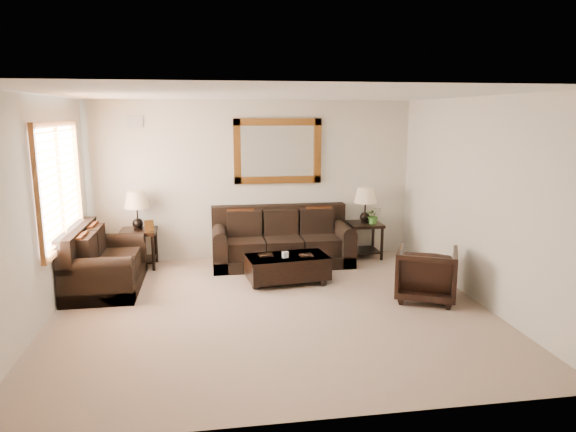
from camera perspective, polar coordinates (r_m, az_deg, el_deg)
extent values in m
cube|color=gray|center=(6.74, -1.79, -10.25)|extent=(5.50, 5.00, 0.01)
cube|color=white|center=(6.27, -1.95, 13.35)|extent=(5.50, 5.00, 0.01)
cube|color=beige|center=(8.83, -3.89, 3.94)|extent=(5.50, 0.01, 2.70)
cube|color=beige|center=(3.96, 2.65, -5.17)|extent=(5.50, 0.01, 2.70)
cube|color=beige|center=(6.62, -26.19, 0.36)|extent=(0.01, 5.00, 2.70)
cube|color=beige|center=(7.24, 20.29, 1.65)|extent=(0.01, 5.00, 2.70)
cube|color=white|center=(7.45, -24.22, 3.17)|extent=(0.01, 1.80, 1.50)
cube|color=brown|center=(7.38, -24.45, 9.26)|extent=(0.06, 1.96, 0.08)
cube|color=brown|center=(7.57, -23.48, -2.74)|extent=(0.06, 1.96, 0.08)
cube|color=brown|center=(6.54, -26.02, 2.02)|extent=(0.06, 0.08, 1.50)
cube|color=brown|center=(8.34, -22.33, 4.08)|extent=(0.06, 0.08, 1.50)
cube|color=brown|center=(7.44, -23.96, 3.18)|extent=(0.05, 0.05, 1.50)
cube|color=#502710|center=(8.79, -1.14, 7.21)|extent=(1.50, 0.06, 1.10)
cube|color=white|center=(8.81, -1.16, 7.22)|extent=(1.26, 0.01, 0.86)
cube|color=#999999|center=(8.78, -16.61, 10.01)|extent=(0.25, 0.02, 0.18)
cube|color=black|center=(8.63, -0.66, -4.73)|extent=(2.30, 0.99, 0.19)
cube|color=black|center=(8.85, -1.02, -0.25)|extent=(2.30, 0.23, 0.47)
cube|color=black|center=(8.48, -4.75, -3.41)|extent=(0.59, 0.81, 0.28)
cube|color=black|center=(8.54, -0.64, -3.25)|extent=(0.59, 0.81, 0.28)
cube|color=black|center=(8.65, 3.39, -3.09)|extent=(0.59, 0.81, 0.28)
cube|color=black|center=(8.50, -7.60, -3.81)|extent=(0.23, 0.99, 0.55)
cylinder|color=black|center=(8.43, -7.65, -1.98)|extent=(0.23, 0.97, 0.23)
cube|color=black|center=(8.78, 6.05, -3.27)|extent=(0.23, 0.99, 0.55)
cylinder|color=black|center=(8.72, 6.09, -1.50)|extent=(0.23, 0.97, 0.23)
cube|color=#58270B|center=(8.59, -5.27, -0.67)|extent=(0.44, 0.19, 0.45)
cube|color=#58270B|center=(8.78, 3.48, -0.39)|extent=(0.44, 0.19, 0.45)
cube|color=black|center=(7.91, -19.45, -6.91)|extent=(0.96, 1.61, 0.18)
cube|color=black|center=(7.83, -22.37, -2.82)|extent=(0.22, 1.61, 0.45)
cube|color=black|center=(7.57, -19.80, -5.96)|extent=(0.78, 0.56, 0.27)
cube|color=black|center=(8.12, -19.05, -4.76)|extent=(0.78, 0.56, 0.27)
cube|color=black|center=(7.21, -20.52, -7.27)|extent=(0.96, 0.22, 0.53)
cylinder|color=black|center=(7.14, -20.66, -5.24)|extent=(0.94, 0.22, 0.22)
cube|color=black|center=(8.52, -18.70, -4.35)|extent=(0.96, 0.22, 0.53)
cylinder|color=black|center=(8.45, -18.82, -2.60)|extent=(0.94, 0.22, 0.22)
cube|color=#58270B|center=(7.47, -21.57, -3.46)|extent=(0.19, 0.42, 0.43)
cube|color=#58270B|center=(8.12, -20.55, -2.25)|extent=(0.19, 0.42, 0.43)
cube|color=black|center=(8.68, -16.30, -1.66)|extent=(0.57, 0.57, 0.05)
cube|color=black|center=(8.79, -16.13, -4.67)|extent=(0.49, 0.49, 0.03)
cylinder|color=black|center=(8.55, -18.01, -4.10)|extent=(0.05, 0.05, 0.57)
cylinder|color=black|center=(8.49, -14.74, -4.04)|extent=(0.05, 0.05, 0.57)
cylinder|color=black|center=(9.02, -17.54, -3.29)|extent=(0.05, 0.05, 0.57)
cylinder|color=black|center=(8.96, -14.44, -3.22)|extent=(0.05, 0.05, 0.57)
sphere|color=black|center=(8.65, -16.34, -0.82)|extent=(0.18, 0.18, 0.18)
cylinder|color=black|center=(8.61, -16.41, 0.40)|extent=(0.03, 0.03, 0.38)
cone|color=#CFB38A|center=(8.58, -16.49, 1.77)|extent=(0.40, 0.40, 0.27)
cube|color=#502710|center=(8.53, -15.18, -1.03)|extent=(0.16, 0.10, 0.18)
cube|color=black|center=(9.02, 8.51, -0.92)|extent=(0.56, 0.56, 0.05)
cube|color=black|center=(9.12, 8.43, -3.78)|extent=(0.48, 0.48, 0.03)
cylinder|color=black|center=(8.79, 7.43, -3.25)|extent=(0.05, 0.05, 0.56)
cylinder|color=black|center=(8.94, 10.39, -3.11)|extent=(0.05, 0.05, 0.56)
cylinder|color=black|center=(9.24, 6.59, -2.52)|extent=(0.05, 0.05, 0.56)
cylinder|color=black|center=(9.38, 9.43, -2.39)|extent=(0.05, 0.05, 0.56)
sphere|color=black|center=(8.99, 8.54, -0.12)|extent=(0.17, 0.17, 0.17)
cylinder|color=black|center=(8.96, 8.57, 1.03)|extent=(0.02, 0.02, 0.37)
cone|color=#CFB38A|center=(8.92, 8.61, 2.33)|extent=(0.39, 0.39, 0.27)
sphere|color=black|center=(7.45, -3.63, -7.78)|extent=(0.11, 0.11, 0.11)
sphere|color=black|center=(7.60, 3.95, -7.40)|extent=(0.11, 0.11, 0.11)
sphere|color=black|center=(7.88, -3.94, -6.72)|extent=(0.11, 0.11, 0.11)
sphere|color=black|center=(8.02, 3.22, -6.38)|extent=(0.11, 0.11, 0.11)
cube|color=black|center=(7.66, -0.07, -5.65)|extent=(1.25, 0.78, 0.33)
cube|color=black|center=(7.62, -0.07, -4.59)|extent=(1.28, 0.80, 0.04)
cube|color=black|center=(7.61, -2.50, -4.37)|extent=(0.22, 0.16, 0.03)
cube|color=black|center=(7.61, 2.01, -4.38)|extent=(0.20, 0.15, 0.02)
cube|color=white|center=(7.51, -0.31, -4.33)|extent=(0.10, 0.08, 0.09)
imported|color=black|center=(7.18, 15.15, -5.93)|extent=(1.01, 0.99, 0.79)
imported|color=#2E5D20|center=(8.93, 9.49, -0.15)|extent=(0.29, 0.32, 0.23)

